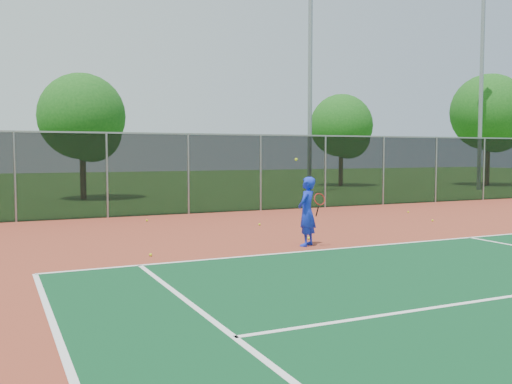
% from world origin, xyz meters
% --- Properties ---
extents(ground, '(120.00, 120.00, 0.00)m').
position_xyz_m(ground, '(0.00, 0.00, 0.00)').
color(ground, '#295A19').
rests_on(ground, ground).
extents(court_apron, '(30.00, 20.00, 0.02)m').
position_xyz_m(court_apron, '(0.00, 2.00, 0.01)').
color(court_apron, '#993C27').
rests_on(court_apron, ground).
extents(fence_back, '(30.00, 0.06, 3.03)m').
position_xyz_m(fence_back, '(0.00, 12.00, 1.56)').
color(fence_back, black).
rests_on(fence_back, court_apron).
extents(tennis_player, '(0.74, 0.77, 2.17)m').
position_xyz_m(tennis_player, '(-2.66, 3.72, 0.88)').
color(tennis_player, '#162CD6').
rests_on(tennis_player, court_apron).
extents(practice_ball_0, '(0.07, 0.07, 0.07)m').
position_xyz_m(practice_ball_0, '(-2.10, 4.58, 0.06)').
color(practice_ball_0, '#C5DB19').
rests_on(practice_ball_0, court_apron).
extents(practice_ball_1, '(0.07, 0.07, 0.07)m').
position_xyz_m(practice_ball_1, '(3.66, 6.27, 0.06)').
color(practice_ball_1, '#C5DB19').
rests_on(practice_ball_1, court_apron).
extents(practice_ball_2, '(0.07, 0.07, 0.07)m').
position_xyz_m(practice_ball_2, '(-6.53, 3.94, 0.06)').
color(practice_ball_2, '#C5DB19').
rests_on(practice_ball_2, court_apron).
extents(practice_ball_3, '(0.07, 0.07, 0.07)m').
position_xyz_m(practice_ball_3, '(-2.04, 7.78, 0.06)').
color(practice_ball_3, '#C5DB19').
rests_on(practice_ball_3, court_apron).
extents(practice_ball_4, '(0.07, 0.07, 0.07)m').
position_xyz_m(practice_ball_4, '(-5.02, 10.30, 0.06)').
color(practice_ball_4, '#C5DB19').
rests_on(practice_ball_4, court_apron).
extents(practice_ball_5, '(0.07, 0.07, 0.07)m').
position_xyz_m(practice_ball_5, '(4.71, 8.75, 0.06)').
color(practice_ball_5, '#C5DB19').
rests_on(practice_ball_5, court_apron).
extents(floodlight_n, '(0.90, 0.40, 13.42)m').
position_xyz_m(floodlight_n, '(6.45, 19.22, 7.50)').
color(floodlight_n, gray).
rests_on(floodlight_n, ground).
extents(floodlight_ne, '(0.90, 0.40, 13.42)m').
position_xyz_m(floodlight_ne, '(17.72, 17.76, 7.50)').
color(floodlight_ne, gray).
rests_on(floodlight_ne, ground).
extents(tree_back_left, '(4.22, 4.22, 6.20)m').
position_xyz_m(tree_back_left, '(-5.51, 20.56, 3.89)').
color(tree_back_left, '#382414').
rests_on(tree_back_left, ground).
extents(tree_back_mid, '(4.30, 4.30, 6.32)m').
position_xyz_m(tree_back_mid, '(12.30, 24.72, 3.97)').
color(tree_back_mid, '#382414').
rests_on(tree_back_mid, ground).
extents(tree_back_right, '(5.29, 5.29, 7.76)m').
position_xyz_m(tree_back_right, '(21.90, 20.83, 4.87)').
color(tree_back_right, '#382414').
rests_on(tree_back_right, ground).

